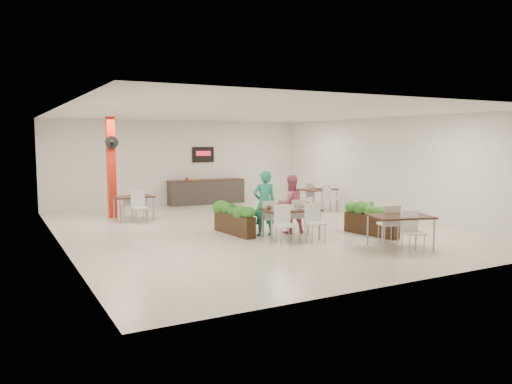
% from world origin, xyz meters
% --- Properties ---
extents(ground, '(12.00, 12.00, 0.00)m').
position_xyz_m(ground, '(0.00, 0.00, 0.00)').
color(ground, beige).
rests_on(ground, ground).
extents(room_shell, '(10.10, 12.10, 3.22)m').
position_xyz_m(room_shell, '(0.00, 0.00, 2.01)').
color(room_shell, white).
rests_on(room_shell, ground).
extents(red_column, '(0.40, 0.41, 3.20)m').
position_xyz_m(red_column, '(-3.00, 3.79, 1.64)').
color(red_column, red).
rests_on(red_column, ground).
extents(service_counter, '(3.00, 0.64, 2.20)m').
position_xyz_m(service_counter, '(1.00, 5.65, 0.49)').
color(service_counter, '#2C2927').
rests_on(service_counter, ground).
extents(main_table, '(1.51, 1.80, 0.92)m').
position_xyz_m(main_table, '(0.22, -1.72, 0.64)').
color(main_table, black).
rests_on(main_table, ground).
extents(diner_man, '(0.67, 0.50, 1.69)m').
position_xyz_m(diner_man, '(-0.17, -1.06, 0.85)').
color(diner_man, '#239774').
rests_on(diner_man, ground).
extents(diner_woman, '(0.84, 0.70, 1.55)m').
position_xyz_m(diner_woman, '(0.63, -1.06, 0.77)').
color(diner_woman, '#E7668A').
rests_on(diner_woman, ground).
extents(planter_left, '(0.54, 1.74, 0.90)m').
position_xyz_m(planter_left, '(-0.79, -0.55, 0.49)').
color(planter_left, black).
rests_on(planter_left, ground).
extents(planter_right, '(0.62, 1.71, 0.90)m').
position_xyz_m(planter_right, '(2.31, -2.33, 0.48)').
color(planter_right, black).
rests_on(planter_right, ground).
extents(side_table_a, '(1.20, 1.64, 0.92)m').
position_xyz_m(side_table_a, '(-2.52, 3.01, 0.63)').
color(side_table_a, black).
rests_on(side_table_a, ground).
extents(side_table_b, '(1.40, 1.67, 0.92)m').
position_xyz_m(side_table_b, '(3.83, 2.20, 0.64)').
color(side_table_b, black).
rests_on(side_table_b, ground).
extents(side_table_c, '(1.57, 1.67, 0.92)m').
position_xyz_m(side_table_c, '(1.88, -3.82, 0.64)').
color(side_table_c, black).
rests_on(side_table_c, ground).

